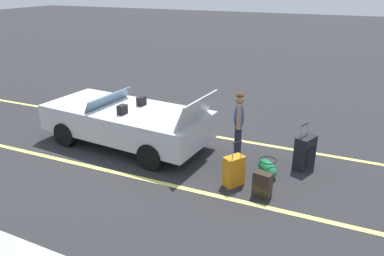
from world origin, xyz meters
TOP-DOWN VIEW (x-y plane):
  - ground_plane at (0.00, 0.00)m, footprint 80.00×80.00m
  - lot_line_near at (0.00, -1.31)m, footprint 18.00×0.12m
  - lot_line_mid at (0.00, 1.39)m, footprint 18.00×0.12m
  - convertible_car at (0.20, -0.02)m, footprint 4.31×2.13m
  - suitcase_large_black at (-4.22, -0.45)m, footprint 0.44×0.55m
  - suitcase_medium_bright at (-3.04, 0.85)m, footprint 0.42×0.47m
  - suitcase_small_carryon at (-3.67, 1.05)m, footprint 0.37×0.26m
  - duffel_bag at (-3.56, 0.16)m, footprint 0.63×0.69m
  - traveler_person at (-2.83, -0.05)m, footprint 0.30×0.60m

SIDE VIEW (x-z plane):
  - ground_plane at x=0.00m, z-range 0.00..0.00m
  - lot_line_near at x=0.00m, z-range 0.00..0.00m
  - lot_line_mid at x=0.00m, z-range 0.00..0.00m
  - duffel_bag at x=-3.56m, z-range -0.01..0.33m
  - suitcase_small_carryon at x=-3.67m, z-range 0.00..0.50m
  - suitcase_medium_bright at x=-3.04m, z-range -0.17..0.80m
  - suitcase_large_black at x=-4.22m, z-range -0.14..0.88m
  - convertible_car at x=0.20m, z-range -0.17..1.35m
  - traveler_person at x=-2.83m, z-range 0.10..1.76m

